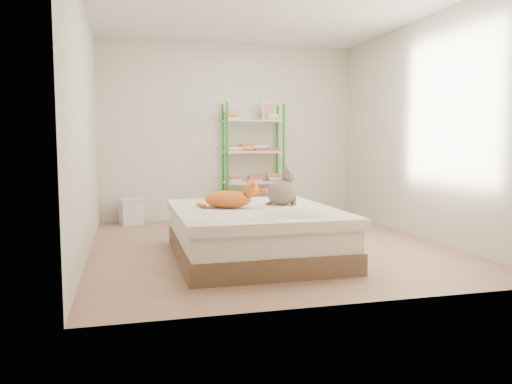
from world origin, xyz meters
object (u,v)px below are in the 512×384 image
object	(u,v)px
grey_cat	(282,186)
bed	(254,233)
cardboard_box	(273,218)
orange_cat	(228,197)
shelf_unit	(253,165)
white_bin	(131,211)

from	to	relation	value
grey_cat	bed	bearing A→B (deg)	123.02
bed	cardboard_box	bearing A→B (deg)	65.69
orange_cat	grey_cat	distance (m)	0.60
shelf_unit	white_bin	size ratio (longest dim) A/B	4.59
grey_cat	cardboard_box	xyz separation A→B (m)	(0.24, 1.13, -0.50)
orange_cat	shelf_unit	xyz separation A→B (m)	(0.85, 2.34, 0.21)
cardboard_box	shelf_unit	bearing A→B (deg)	116.89
bed	white_bin	bearing A→B (deg)	116.05
white_bin	grey_cat	bearing A→B (deg)	-55.93
cardboard_box	white_bin	bearing A→B (deg)	176.22
grey_cat	shelf_unit	world-z (taller)	shelf_unit
shelf_unit	white_bin	world-z (taller)	shelf_unit
orange_cat	white_bin	size ratio (longest dim) A/B	1.43
shelf_unit	cardboard_box	xyz separation A→B (m)	(-0.02, -1.11, -0.62)
shelf_unit	white_bin	bearing A→B (deg)	-178.99
grey_cat	cardboard_box	world-z (taller)	grey_cat
grey_cat	white_bin	size ratio (longest dim) A/B	1.02
cardboard_box	white_bin	distance (m)	2.05
bed	orange_cat	bearing A→B (deg)	166.11
bed	shelf_unit	xyz separation A→B (m)	(0.61, 2.40, 0.56)
grey_cat	cardboard_box	bearing A→B (deg)	-4.52
grey_cat	cardboard_box	distance (m)	1.26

